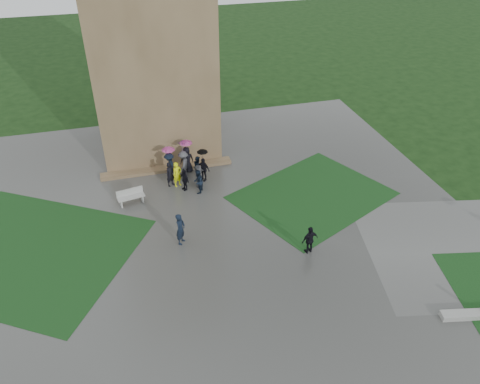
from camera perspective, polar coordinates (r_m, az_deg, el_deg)
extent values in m
plane|color=black|center=(24.41, -5.43, -9.81)|extent=(120.00, 120.00, 0.00)
cube|color=#3B3C39|center=(25.88, -6.25, -6.83)|extent=(34.00, 34.00, 0.02)
cube|color=#123414|center=(27.98, -24.51, -6.63)|extent=(14.10, 13.46, 0.01)
cube|color=#123414|center=(30.15, 8.81, -0.41)|extent=(11.12, 10.15, 0.01)
cube|color=brown|center=(33.58, -11.33, 19.79)|extent=(8.00, 8.00, 18.00)
cube|color=brown|center=(32.81, -8.87, 2.86)|extent=(9.00, 0.80, 0.22)
cube|color=#A8A8A4|center=(29.55, -13.13, -0.61)|extent=(1.72, 0.81, 0.07)
cube|color=#A8A8A4|center=(29.60, -14.30, -1.34)|extent=(0.17, 0.45, 0.46)
cube|color=#A8A8A4|center=(29.80, -11.85, -0.70)|extent=(0.17, 0.45, 0.46)
cube|color=#A8A8A4|center=(29.62, -13.32, 0.03)|extent=(1.64, 0.37, 0.44)
imported|color=black|center=(31.05, -4.51, 2.80)|extent=(1.07, 1.07, 1.65)
imported|color=black|center=(31.57, -5.13, 3.15)|extent=(0.42, 0.72, 1.48)
imported|color=black|center=(32.00, -6.48, 3.92)|extent=(0.95, 0.68, 1.87)
imported|color=#46464C|center=(31.56, -6.89, 3.42)|extent=(1.04, 1.35, 1.86)
imported|color=black|center=(31.50, -8.56, 3.20)|extent=(0.73, 1.25, 1.85)
imported|color=black|center=(30.68, -8.50, 2.14)|extent=(0.74, 0.67, 1.69)
imported|color=#E4F00E|center=(30.59, -7.65, 2.15)|extent=(0.74, 0.63, 1.71)
imported|color=black|center=(30.22, -6.80, 1.52)|extent=(0.83, 0.99, 1.48)
imported|color=black|center=(29.78, -5.13, 1.26)|extent=(0.74, 0.90, 1.61)
imported|color=#46464C|center=(30.48, -5.07, 2.01)|extent=(1.03, 1.52, 1.55)
imported|color=#F263C3|center=(31.46, -6.61, 5.71)|extent=(0.83, 0.83, 0.73)
imported|color=#59348F|center=(30.95, -7.04, 5.43)|extent=(0.99, 0.99, 0.91)
imported|color=black|center=(30.46, -4.60, 4.69)|extent=(0.70, 0.70, 0.62)
imported|color=#F263C3|center=(30.98, -8.72, 4.87)|extent=(0.83, 0.83, 0.73)
imported|color=black|center=(25.70, -7.26, -4.48)|extent=(0.76, 0.83, 1.90)
imported|color=black|center=(25.23, 8.52, -5.79)|extent=(1.07, 0.74, 1.66)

